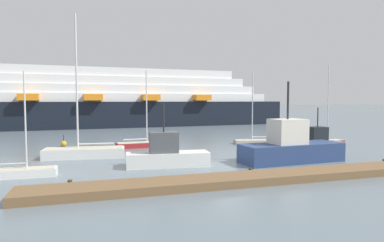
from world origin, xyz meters
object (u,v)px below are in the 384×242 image
at_px(sailboat_2, 84,151).
at_px(fishing_boat_0, 291,148).
at_px(sailboat_3, 143,143).
at_px(sailboat_4, 255,140).
at_px(fishing_boat_1, 315,143).
at_px(fishing_boat_2, 167,155).
at_px(sailboat_0, 21,172).
at_px(sailboat_1, 324,141).
at_px(cruise_ship, 62,101).
at_px(channel_buoy_0, 64,144).

relative_size(sailboat_2, fishing_boat_0, 1.41).
height_order(sailboat_3, fishing_boat_0, sailboat_3).
distance_m(sailboat_2, sailboat_4, 18.21).
distance_m(fishing_boat_1, fishing_boat_2, 15.02).
height_order(sailboat_0, sailboat_1, sailboat_1).
relative_size(sailboat_1, cruise_ship, 0.10).
distance_m(sailboat_0, fishing_boat_1, 24.33).
height_order(sailboat_2, fishing_boat_0, sailboat_2).
relative_size(sailboat_2, sailboat_4, 1.51).
bearing_deg(fishing_boat_2, sailboat_3, -83.67).
bearing_deg(fishing_boat_1, channel_buoy_0, 158.94).
bearing_deg(cruise_ship, sailboat_3, -74.38).
distance_m(fishing_boat_0, cruise_ship, 45.02).
distance_m(sailboat_1, cruise_ship, 43.76).
bearing_deg(sailboat_0, sailboat_4, 26.59).
xyz_separation_m(sailboat_0, fishing_boat_1, (24.07, 3.53, 0.40)).
relative_size(sailboat_2, sailboat_3, 1.50).
height_order(sailboat_3, fishing_boat_2, sailboat_3).
relative_size(sailboat_2, channel_buoy_0, 9.69).
distance_m(sailboat_0, channel_buoy_0, 13.99).
height_order(sailboat_1, fishing_boat_1, sailboat_1).
height_order(sailboat_2, channel_buoy_0, sailboat_2).
distance_m(sailboat_0, fishing_boat_0, 18.83).
height_order(fishing_boat_0, fishing_boat_1, fishing_boat_0).
height_order(sailboat_1, fishing_boat_2, sailboat_1).
height_order(sailboat_1, fishing_boat_0, sailboat_1).
bearing_deg(sailboat_3, cruise_ship, 103.38).
xyz_separation_m(fishing_boat_2, cruise_ship, (-9.97, 39.37, 3.81)).
bearing_deg(fishing_boat_2, channel_buoy_0, -53.76).
bearing_deg(sailboat_0, sailboat_1, 15.96).
bearing_deg(fishing_boat_1, sailboat_3, 156.94).
relative_size(fishing_boat_2, channel_buoy_0, 4.99).
relative_size(sailboat_4, fishing_boat_2, 1.29).
height_order(sailboat_0, fishing_boat_2, sailboat_0).
xyz_separation_m(sailboat_2, sailboat_3, (5.55, 4.87, -0.19)).
xyz_separation_m(sailboat_1, sailboat_3, (-19.09, 3.55, -0.00)).
bearing_deg(fishing_boat_1, fishing_boat_0, -139.71).
distance_m(sailboat_2, sailboat_3, 7.39).
distance_m(sailboat_2, fishing_boat_1, 20.63).
bearing_deg(fishing_boat_2, cruise_ship, -70.35).
height_order(sailboat_1, channel_buoy_0, sailboat_1).
bearing_deg(sailboat_1, sailboat_4, 160.03).
xyz_separation_m(sailboat_4, channel_buoy_0, (-19.94, 3.75, -0.04)).
xyz_separation_m(sailboat_4, fishing_boat_2, (-12.05, -9.49, 0.51)).
height_order(sailboat_4, fishing_boat_2, sailboat_4).
distance_m(sailboat_1, fishing_boat_2, 20.11).
distance_m(fishing_boat_0, fishing_boat_1, 6.57).
xyz_separation_m(sailboat_4, fishing_boat_0, (-2.56, -10.55, 0.77)).
bearing_deg(cruise_ship, sailboat_2, -85.88).
bearing_deg(sailboat_1, cruise_ship, 133.01).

